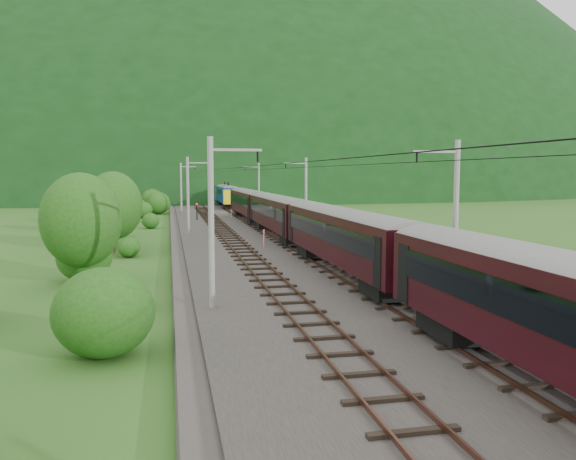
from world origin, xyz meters
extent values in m
plane|color=#2E591B|center=(0.00, 0.00, 0.00)|extent=(600.00, 600.00, 0.00)
cube|color=#38332D|center=(0.00, 10.00, 0.15)|extent=(14.00, 220.00, 0.30)
cube|color=brown|center=(-3.12, 10.00, 0.49)|extent=(0.08, 220.00, 0.15)
cube|color=brown|center=(-1.68, 10.00, 0.49)|extent=(0.08, 220.00, 0.15)
cube|color=black|center=(-2.40, 10.00, 0.36)|extent=(2.40, 220.00, 0.12)
cube|color=brown|center=(1.68, 10.00, 0.49)|extent=(0.08, 220.00, 0.15)
cube|color=brown|center=(3.12, 10.00, 0.49)|extent=(0.08, 220.00, 0.15)
cube|color=black|center=(2.40, 10.00, 0.36)|extent=(2.40, 220.00, 0.12)
cylinder|color=gray|center=(-6.20, 0.00, 4.30)|extent=(0.28, 0.28, 8.00)
cube|color=gray|center=(-5.00, 0.00, 7.70)|extent=(2.40, 0.12, 0.12)
cylinder|color=black|center=(-4.00, 0.00, 7.40)|extent=(0.10, 0.10, 0.50)
cylinder|color=gray|center=(-6.20, 32.00, 4.30)|extent=(0.28, 0.28, 8.00)
cube|color=gray|center=(-5.00, 32.00, 7.70)|extent=(2.40, 0.12, 0.12)
cylinder|color=black|center=(-4.00, 32.00, 7.40)|extent=(0.10, 0.10, 0.50)
cylinder|color=gray|center=(-6.20, 64.00, 4.30)|extent=(0.28, 0.28, 8.00)
cube|color=gray|center=(-5.00, 64.00, 7.70)|extent=(2.40, 0.12, 0.12)
cylinder|color=black|center=(-4.00, 64.00, 7.40)|extent=(0.10, 0.10, 0.50)
cylinder|color=gray|center=(-6.20, 96.00, 4.30)|extent=(0.28, 0.28, 8.00)
cube|color=gray|center=(-5.00, 96.00, 7.70)|extent=(2.40, 0.12, 0.12)
cylinder|color=black|center=(-4.00, 96.00, 7.40)|extent=(0.10, 0.10, 0.50)
cylinder|color=gray|center=(-6.20, 128.00, 4.30)|extent=(0.28, 0.28, 8.00)
cube|color=gray|center=(-5.00, 128.00, 7.70)|extent=(2.40, 0.12, 0.12)
cylinder|color=black|center=(-4.00, 128.00, 7.40)|extent=(0.10, 0.10, 0.50)
cylinder|color=gray|center=(6.20, 0.00, 4.30)|extent=(0.28, 0.28, 8.00)
cube|color=gray|center=(5.00, 0.00, 7.70)|extent=(2.40, 0.12, 0.12)
cylinder|color=black|center=(4.00, 0.00, 7.40)|extent=(0.10, 0.10, 0.50)
cylinder|color=gray|center=(6.20, 32.00, 4.30)|extent=(0.28, 0.28, 8.00)
cube|color=gray|center=(5.00, 32.00, 7.70)|extent=(2.40, 0.12, 0.12)
cylinder|color=black|center=(4.00, 32.00, 7.40)|extent=(0.10, 0.10, 0.50)
cylinder|color=gray|center=(6.20, 64.00, 4.30)|extent=(0.28, 0.28, 8.00)
cube|color=gray|center=(5.00, 64.00, 7.70)|extent=(2.40, 0.12, 0.12)
cylinder|color=black|center=(4.00, 64.00, 7.40)|extent=(0.10, 0.10, 0.50)
cylinder|color=gray|center=(6.20, 96.00, 4.30)|extent=(0.28, 0.28, 8.00)
cube|color=gray|center=(5.00, 96.00, 7.70)|extent=(2.40, 0.12, 0.12)
cylinder|color=black|center=(4.00, 96.00, 7.40)|extent=(0.10, 0.10, 0.50)
cylinder|color=gray|center=(6.20, 128.00, 4.30)|extent=(0.28, 0.28, 8.00)
cube|color=gray|center=(5.00, 128.00, 7.70)|extent=(2.40, 0.12, 0.12)
cylinder|color=black|center=(4.00, 128.00, 7.40)|extent=(0.10, 0.10, 0.50)
cylinder|color=black|center=(-2.40, 10.00, 7.10)|extent=(0.03, 198.00, 0.03)
cylinder|color=black|center=(2.40, 10.00, 7.10)|extent=(0.03, 198.00, 0.03)
ellipsoid|color=black|center=(0.00, 260.00, 0.00)|extent=(504.00, 360.00, 244.00)
cube|color=black|center=(1.04, -14.47, 3.12)|extent=(0.05, 17.87, 1.06)
cube|color=black|center=(2.40, -7.36, 0.99)|extent=(2.03, 2.95, 0.83)
cube|color=black|center=(2.40, 6.70, 2.78)|extent=(2.68, 20.30, 2.77)
cylinder|color=gray|center=(2.40, 6.70, 4.03)|extent=(2.68, 20.20, 2.68)
cube|color=black|center=(1.04, 6.70, 3.12)|extent=(0.05, 17.87, 1.06)
cube|color=black|center=(3.76, 6.70, 3.12)|extent=(0.05, 17.87, 1.06)
cube|color=black|center=(2.40, -0.40, 0.99)|extent=(2.03, 2.95, 0.83)
cube|color=black|center=(2.40, 13.81, 0.99)|extent=(2.03, 2.95, 0.83)
cube|color=black|center=(2.40, 27.87, 2.78)|extent=(2.68, 20.30, 2.77)
cylinder|color=gray|center=(2.40, 27.87, 4.03)|extent=(2.68, 20.20, 2.68)
cube|color=black|center=(1.04, 27.87, 3.12)|extent=(0.05, 17.87, 1.06)
cube|color=black|center=(3.76, 27.87, 3.12)|extent=(0.05, 17.87, 1.06)
cube|color=black|center=(2.40, 20.77, 0.99)|extent=(2.03, 2.95, 0.83)
cube|color=black|center=(2.40, 34.98, 0.99)|extent=(2.03, 2.95, 0.83)
cube|color=black|center=(2.40, 49.04, 2.78)|extent=(2.68, 20.30, 2.77)
cylinder|color=gray|center=(2.40, 49.04, 4.03)|extent=(2.68, 20.20, 2.68)
cube|color=black|center=(1.04, 49.04, 3.12)|extent=(0.05, 17.87, 1.06)
cube|color=black|center=(3.76, 49.04, 3.12)|extent=(0.05, 17.87, 1.06)
cube|color=black|center=(2.40, 41.94, 0.99)|extent=(2.03, 2.95, 0.83)
cube|color=black|center=(2.40, 56.15, 0.99)|extent=(2.03, 2.95, 0.83)
cube|color=navy|center=(2.40, 78.52, 2.78)|extent=(2.68, 16.61, 2.77)
cylinder|color=gray|center=(2.40, 78.52, 4.03)|extent=(2.68, 16.53, 2.68)
cube|color=black|center=(1.04, 78.52, 3.12)|extent=(0.05, 14.62, 1.06)
cube|color=black|center=(3.76, 78.52, 3.12)|extent=(0.05, 14.62, 1.06)
cube|color=black|center=(2.40, 72.70, 0.99)|extent=(2.03, 2.95, 0.83)
cube|color=black|center=(2.40, 84.33, 0.99)|extent=(2.03, 2.95, 0.83)
cube|color=yellow|center=(2.40, 86.62, 2.60)|extent=(2.73, 0.50, 2.49)
cube|color=yellow|center=(2.40, 70.41, 2.60)|extent=(2.73, 0.50, 2.49)
cube|color=black|center=(2.40, 81.52, 4.68)|extent=(0.08, 1.60, 0.83)
cylinder|color=red|center=(-0.18, 21.15, 1.07)|extent=(0.16, 0.16, 1.53)
cylinder|color=red|center=(0.54, 53.50, 0.95)|extent=(0.14, 0.14, 1.31)
cylinder|color=black|center=(-4.41, 51.21, 1.35)|extent=(0.15, 0.15, 2.09)
sphere|color=red|center=(-4.41, 51.21, 2.44)|extent=(0.25, 0.25, 0.25)
ellipsoid|color=#1E4B14|center=(-10.47, -5.42, 1.63)|extent=(3.63, 3.63, 3.27)
ellipsoid|color=#1E4B14|center=(-10.10, 1.66, 0.82)|extent=(1.83, 1.83, 1.65)
ellipsoid|color=#1E4B14|center=(-13.28, 9.84, 1.49)|extent=(3.31, 3.31, 2.98)
ellipsoid|color=#1E4B14|center=(-11.30, 19.57, 0.83)|extent=(1.83, 1.83, 1.65)
ellipsoid|color=#1E4B14|center=(-14.15, 27.56, 1.85)|extent=(4.10, 4.10, 3.69)
ellipsoid|color=#1E4B14|center=(-13.47, 34.53, 1.13)|extent=(2.51, 2.51, 2.26)
ellipsoid|color=#1E4B14|center=(-10.34, 43.28, 0.93)|extent=(2.08, 2.08, 1.87)
ellipsoid|color=#1E4B14|center=(-13.42, 53.33, 1.38)|extent=(3.07, 3.07, 2.76)
ellipsoid|color=#1E4B14|center=(-11.94, 59.89, 1.24)|extent=(2.76, 2.76, 2.49)
ellipsoid|color=#1E4B14|center=(-9.91, 67.97, 1.83)|extent=(4.06, 4.06, 3.65)
ellipsoid|color=#1E4B14|center=(-13.44, 77.98, 1.07)|extent=(2.39, 2.39, 2.15)
ellipsoid|color=#1E4B14|center=(-11.29, 85.06, 1.85)|extent=(4.11, 4.11, 3.70)
ellipsoid|color=#1E4B14|center=(-14.95, 94.85, 0.88)|extent=(1.95, 1.95, 1.75)
cylinder|color=black|center=(-13.18, 8.50, 1.81)|extent=(0.24, 0.24, 3.63)
ellipsoid|color=#1E4B14|center=(-13.18, 8.50, 3.89)|extent=(4.66, 4.66, 5.60)
cylinder|color=black|center=(-12.66, 22.63, 1.85)|extent=(0.24, 0.24, 3.69)
ellipsoid|color=#1E4B14|center=(-12.66, 22.63, 3.96)|extent=(4.75, 4.75, 5.70)
cylinder|color=black|center=(-16.47, 37.73, 1.48)|extent=(0.24, 0.24, 2.97)
ellipsoid|color=#1E4B14|center=(-16.47, 37.73, 3.18)|extent=(3.81, 3.81, 4.58)
cylinder|color=black|center=(-19.33, 51.25, 1.14)|extent=(0.24, 0.24, 2.29)
ellipsoid|color=#1E4B14|center=(-19.33, 51.25, 2.45)|extent=(2.94, 2.94, 3.53)
cylinder|color=black|center=(-14.99, 66.55, 1.32)|extent=(0.24, 0.24, 2.64)
ellipsoid|color=#1E4B14|center=(-14.99, 66.55, 2.83)|extent=(3.39, 3.39, 4.07)
ellipsoid|color=#1E4B14|center=(12.77, 21.38, 1.00)|extent=(2.23, 2.23, 2.01)
ellipsoid|color=#1E4B14|center=(10.19, 52.77, 1.22)|extent=(2.71, 2.71, 2.44)
camera|label=1|loc=(-8.09, -26.12, 6.60)|focal=35.00mm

